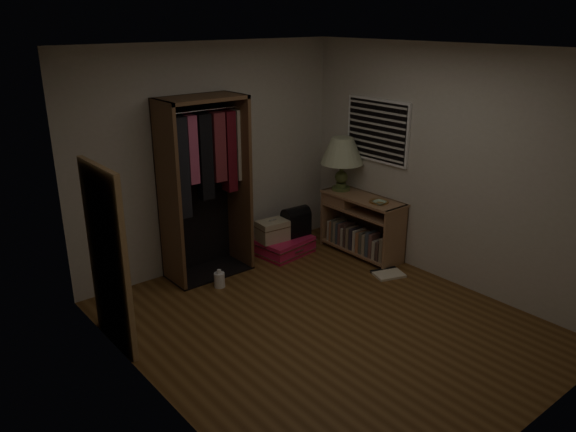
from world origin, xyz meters
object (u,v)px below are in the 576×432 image
object	(u,v)px
console_bookshelf	(359,224)
open_wardrobe	(205,172)
table_lamp	(342,152)
pink_suitcase	(285,246)
black_bag	(296,221)
floor_mirror	(108,258)
train_case	(273,230)
white_jug	(219,280)

from	to	relation	value
console_bookshelf	open_wardrobe	world-z (taller)	open_wardrobe
open_wardrobe	table_lamp	world-z (taller)	open_wardrobe
pink_suitcase	black_bag	size ratio (longest dim) A/B	1.97
open_wardrobe	table_lamp	bearing A→B (deg)	-12.04
open_wardrobe	black_bag	bearing A→B (deg)	-7.09
floor_mirror	table_lamp	world-z (taller)	floor_mirror
train_case	black_bag	xyz separation A→B (m)	(0.35, -0.04, 0.06)
console_bookshelf	black_bag	size ratio (longest dim) A/B	3.03
black_bag	table_lamp	distance (m)	1.04
pink_suitcase	train_case	world-z (taller)	train_case
console_bookshelf	floor_mirror	size ratio (longest dim) A/B	0.66
pink_suitcase	open_wardrobe	bearing A→B (deg)	163.57
pink_suitcase	black_bag	xyz separation A→B (m)	(0.19, 0.02, 0.29)
table_lamp	open_wardrobe	bearing A→B (deg)	167.96
train_case	black_bag	world-z (taller)	black_bag
floor_mirror	black_bag	size ratio (longest dim) A/B	4.60
floor_mirror	white_jug	distance (m)	1.58
console_bookshelf	pink_suitcase	distance (m)	0.98
table_lamp	train_case	bearing A→B (deg)	163.95
open_wardrobe	floor_mirror	size ratio (longest dim) A/B	1.21
open_wardrobe	white_jug	size ratio (longest dim) A/B	9.85
pink_suitcase	white_jug	world-z (taller)	white_jug
black_bag	floor_mirror	bearing A→B (deg)	-163.13
black_bag	table_lamp	xyz separation A→B (m)	(0.56, -0.23, 0.85)
console_bookshelf	train_case	world-z (taller)	console_bookshelf
console_bookshelf	table_lamp	bearing A→B (deg)	89.08
open_wardrobe	table_lamp	distance (m)	1.80
pink_suitcase	table_lamp	distance (m)	1.38
floor_mirror	black_bag	bearing A→B (deg)	13.02
open_wardrobe	white_jug	bearing A→B (deg)	-108.00
console_bookshelf	black_bag	world-z (taller)	console_bookshelf
open_wardrobe	black_bag	distance (m)	1.46
console_bookshelf	pink_suitcase	bearing A→B (deg)	143.39
pink_suitcase	train_case	bearing A→B (deg)	153.40
floor_mirror	train_case	xyz separation A→B (m)	(2.33, 0.66, -0.51)
console_bookshelf	floor_mirror	bearing A→B (deg)	-179.23
pink_suitcase	table_lamp	bearing A→B (deg)	-22.15
floor_mirror	train_case	bearing A→B (deg)	15.69
floor_mirror	pink_suitcase	distance (m)	2.67
black_bag	table_lamp	size ratio (longest dim) A/B	0.55
console_bookshelf	white_jug	world-z (taller)	console_bookshelf
train_case	table_lamp	size ratio (longest dim) A/B	0.59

